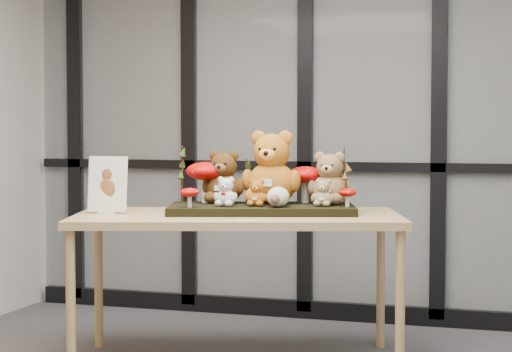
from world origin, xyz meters
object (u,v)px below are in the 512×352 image
(mushroom_back_right, at_px, (305,183))
(mushroom_front_right, at_px, (348,197))
(bear_tan_back, at_px, (330,175))
(bear_brown_medium, at_px, (224,174))
(display_table, at_px, (237,226))
(mushroom_back_left, at_px, (206,180))
(bear_beige_small, at_px, (323,191))
(plush_cream_hedgehog, at_px, (278,196))
(bear_white_bow, at_px, (226,190))
(bear_pooh_yellow, at_px, (272,163))
(mushroom_front_left, at_px, (190,197))
(diorama_tray, at_px, (262,209))
(sign_holder, at_px, (108,187))
(bear_small_yellow, at_px, (257,191))

(mushroom_back_right, bearing_deg, mushroom_front_right, -33.92)
(bear_tan_back, bearing_deg, bear_brown_medium, 174.38)
(mushroom_back_right, bearing_deg, display_table, -133.45)
(bear_brown_medium, bearing_deg, mushroom_back_left, 164.68)
(bear_beige_small, height_order, plush_cream_hedgehog, bear_beige_small)
(bear_brown_medium, xyz_separation_m, bear_white_bow, (0.08, -0.20, -0.08))
(bear_pooh_yellow, distance_m, plush_cream_hedgehog, 0.30)
(mushroom_back_left, bearing_deg, bear_white_bow, -46.33)
(display_table, relative_size, mushroom_front_right, 17.70)
(bear_tan_back, height_order, plush_cream_hedgehog, bear_tan_back)
(mushroom_back_right, xyz_separation_m, mushroom_front_right, (0.29, -0.19, -0.06))
(mushroom_front_left, height_order, mushroom_front_right, mushroom_front_left)
(mushroom_back_left, distance_m, mushroom_back_right, 0.57)
(plush_cream_hedgehog, bearing_deg, display_table, 160.13)
(display_table, distance_m, mushroom_front_left, 0.32)
(display_table, xyz_separation_m, bear_white_bow, (-0.05, -0.04, 0.20))
(bear_tan_back, xyz_separation_m, bear_beige_small, (0.00, -0.16, -0.08))
(diorama_tray, bearing_deg, plush_cream_hedgehog, -58.72)
(bear_brown_medium, xyz_separation_m, bear_tan_back, (0.59, 0.12, -0.00))
(bear_white_bow, xyz_separation_m, mushroom_front_right, (0.64, 0.17, -0.03))
(bear_white_bow, relative_size, mushroom_back_left, 0.69)
(bear_tan_back, distance_m, plush_cream_hedgehog, 0.38)
(diorama_tray, xyz_separation_m, mushroom_back_left, (-0.35, 0.06, 0.15))
(diorama_tray, distance_m, sign_holder, 0.86)
(bear_pooh_yellow, distance_m, bear_brown_medium, 0.28)
(plush_cream_hedgehog, relative_size, mushroom_back_right, 0.53)
(mushroom_back_left, bearing_deg, bear_small_yellow, -21.70)
(bear_white_bow, distance_m, mushroom_front_right, 0.66)
(bear_pooh_yellow, height_order, bear_brown_medium, bear_pooh_yellow)
(diorama_tray, bearing_deg, mushroom_front_left, -158.66)
(mushroom_front_left, bearing_deg, mushroom_front_right, 19.22)
(bear_white_bow, distance_m, plush_cream_hedgehog, 0.29)
(bear_brown_medium, bearing_deg, bear_tan_back, -5.62)
(bear_small_yellow, relative_size, mushroom_back_left, 0.63)
(bear_beige_small, distance_m, mushroom_front_left, 0.73)
(sign_holder, bearing_deg, mushroom_front_left, -2.66)
(mushroom_back_left, bearing_deg, bear_beige_small, -3.42)
(mushroom_front_left, relative_size, mushroom_front_right, 1.04)
(diorama_tray, bearing_deg, mushroom_back_left, 154.14)
(bear_brown_medium, height_order, mushroom_front_right, bear_brown_medium)
(bear_beige_small, distance_m, sign_holder, 1.19)
(bear_small_yellow, xyz_separation_m, bear_beige_small, (0.35, 0.10, 0.00))
(bear_small_yellow, bearing_deg, sign_holder, 177.77)
(diorama_tray, distance_m, mushroom_front_left, 0.43)
(diorama_tray, relative_size, bear_beige_small, 6.19)
(bear_pooh_yellow, xyz_separation_m, mushroom_front_right, (0.45, -0.09, -0.17))
(bear_small_yellow, bearing_deg, plush_cream_hedgehog, -30.99)
(mushroom_front_right, distance_m, sign_holder, 1.32)
(mushroom_back_left, height_order, mushroom_front_left, mushroom_back_left)
(mushroom_front_right, bearing_deg, bear_tan_back, 131.79)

